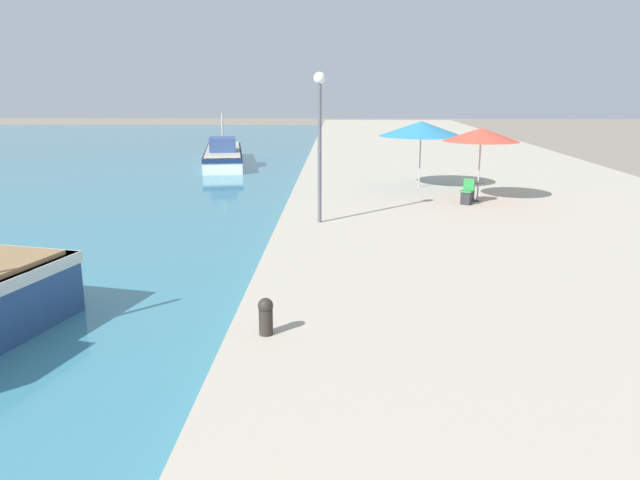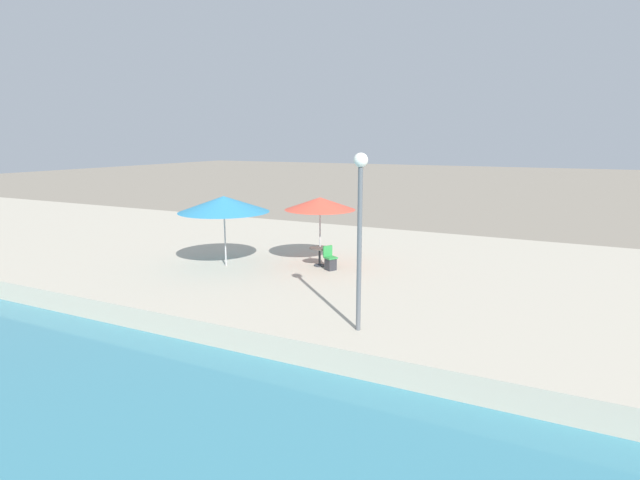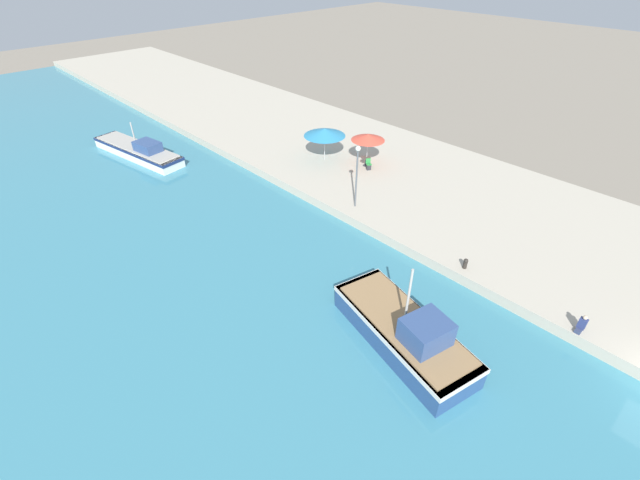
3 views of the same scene
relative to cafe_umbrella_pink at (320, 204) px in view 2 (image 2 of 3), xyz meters
The scene contains 6 objects.
quay_promenade 13.49m from the cafe_umbrella_pink, 85.87° to the left, with size 16.00×90.00×0.71m.
cafe_umbrella_pink is the anchor object (origin of this frame).
cafe_umbrella_white 3.70m from the cafe_umbrella_pink, 118.50° to the left, with size 3.50×3.50×2.75m.
cafe_table 1.91m from the cafe_umbrella_pink, 159.32° to the right, with size 0.80×0.80×0.74m.
cafe_chair_left 2.29m from the cafe_umbrella_pink, 127.50° to the right, with size 0.56×0.57×0.91m.
lamppost 6.99m from the cafe_umbrella_pink, 145.61° to the right, with size 0.36×0.36×4.56m.
Camera 2 is at (-10.14, 15.38, 5.58)m, focal length 28.00 mm.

